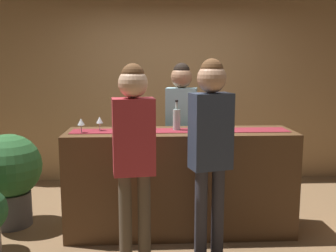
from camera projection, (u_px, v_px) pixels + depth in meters
ground_plane at (180, 230)px, 4.04m from camera, size 10.00×10.00×0.00m
back_wall at (170, 81)px, 5.68m from camera, size 6.00×0.12×2.90m
bar_counter at (180, 182)px, 3.96m from camera, size 2.26×0.60×1.04m
counter_runner_cloth at (180, 131)px, 3.87m from camera, size 2.14×0.28×0.01m
wine_bottle_green at (198, 118)px, 3.95m from camera, size 0.07×0.07×0.30m
wine_bottle_clear at (177, 119)px, 3.89m from camera, size 0.07×0.07×0.30m
wine_glass_near_customer at (146, 121)px, 3.82m from camera, size 0.07×0.07×0.14m
wine_glass_mid_counter at (81, 122)px, 3.73m from camera, size 0.07×0.07×0.14m
wine_glass_far_end at (100, 120)px, 3.85m from camera, size 0.07×0.07×0.14m
bartender at (181, 121)px, 4.45m from camera, size 0.37×0.26×1.71m
customer_sipping at (211, 137)px, 3.31m from camera, size 0.38×0.28×1.75m
customer_browsing at (134, 143)px, 3.21m from camera, size 0.36×0.24×1.71m
potted_plant_tall at (9, 173)px, 4.09m from camera, size 0.67×0.67×0.98m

